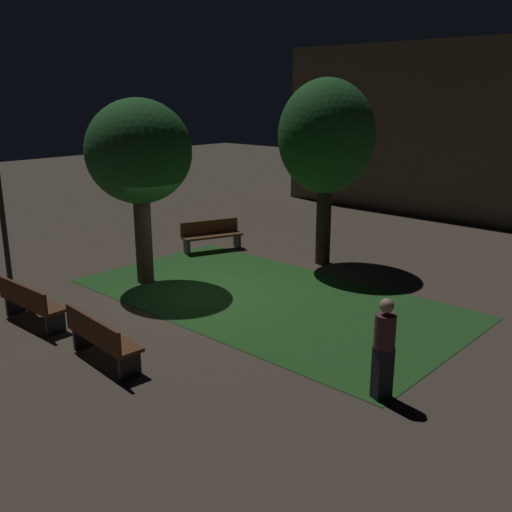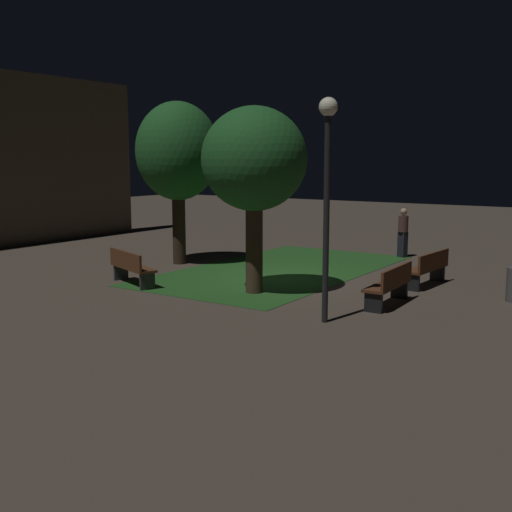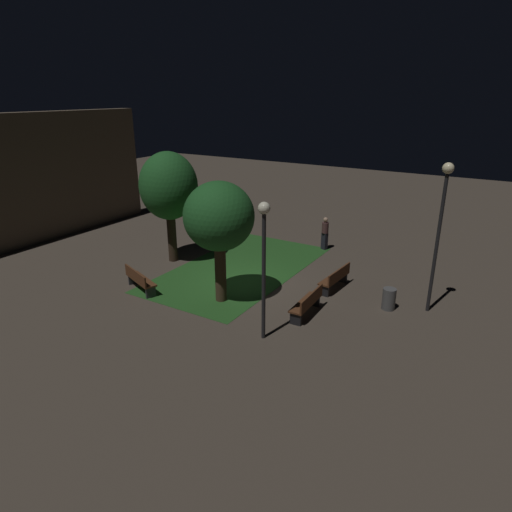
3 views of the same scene
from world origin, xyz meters
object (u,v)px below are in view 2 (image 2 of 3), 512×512
Objects in this scene: bench_near_trees at (131,266)px; pedestrian at (403,231)px; bench_back_row at (391,284)px; bench_corner at (428,267)px; tree_back_right at (178,153)px; tree_near_wall at (254,161)px; lamp_post_plaza_west at (327,171)px.

pedestrian is (8.21, -4.13, 0.37)m from bench_near_trees.
bench_near_trees is 1.15× the size of pedestrian.
bench_back_row is 0.99× the size of bench_corner.
bench_corner is 7.55m from bench_near_trees.
bench_back_row is 7.07m from pedestrian.
tree_back_right is at bearing 133.44° from pedestrian.
tree_back_right is (1.71, 7.50, 2.89)m from bench_back_row.
tree_near_wall reaches higher than bench_back_row.
bench_back_row and bench_near_trees have the same top height.
bench_corner is 0.42× the size of tree_near_wall.
bench_corner is at bearing -83.73° from tree_back_right.
bench_back_row is 4.22m from tree_near_wall.
bench_near_trees is at bearing -160.61° from tree_back_right.
tree_near_wall is (-0.54, 3.23, 2.66)m from bench_back_row.
tree_back_right reaches higher than bench_near_trees.
bench_corner is 4.74m from pedestrian.
bench_corner is 0.42× the size of lamp_post_plaza_west.
bench_near_trees is (-1.52, 6.37, 0.00)m from bench_back_row.
tree_near_wall is (0.98, -3.14, 2.66)m from bench_near_trees.
bench_back_row is 3.27m from lamp_post_plaza_west.
bench_corner is 0.37× the size of tree_back_right.
bench_near_trees is 4.48m from tree_back_right.
bench_near_trees is 0.43× the size of lamp_post_plaza_west.
bench_back_row is 0.37× the size of tree_back_right.
lamp_post_plaza_west is at bearing -169.08° from pedestrian.
bench_corner is at bearing -151.78° from pedestrian.
tree_near_wall reaches higher than lamp_post_plaza_west.
bench_corner is 5.24m from lamp_post_plaza_west.
bench_back_row is at bearing -76.58° from bench_near_trees.
tree_back_right reaches higher than pedestrian.
tree_near_wall is at bearing 60.60° from lamp_post_plaza_west.
lamp_post_plaza_west is (-3.76, -6.96, -0.41)m from tree_back_right.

